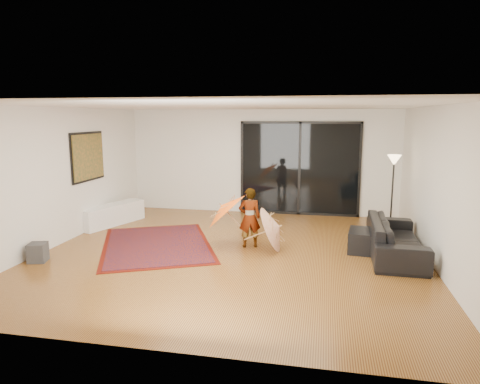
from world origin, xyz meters
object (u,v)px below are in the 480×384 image
(ottoman, at_px, (368,241))
(child, at_px, (250,218))
(sofa, at_px, (395,238))
(media_console, at_px, (112,214))

(ottoman, bearing_deg, child, -176.35)
(sofa, distance_m, ottoman, 0.50)
(media_console, xyz_separation_m, ottoman, (5.74, -0.96, -0.04))
(sofa, xyz_separation_m, child, (-2.71, -0.01, 0.26))
(ottoman, height_order, child, child)
(media_console, height_order, ottoman, media_console)
(sofa, bearing_deg, media_console, 81.51)
(ottoman, bearing_deg, media_console, 170.47)
(media_console, bearing_deg, child, 1.67)
(sofa, height_order, ottoman, sofa)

